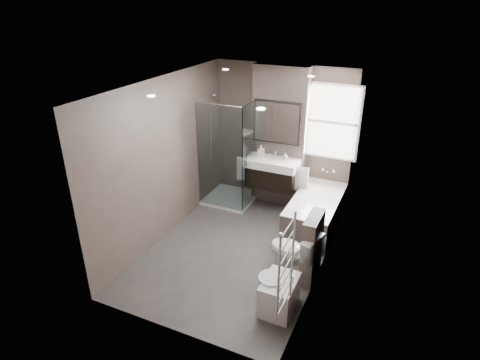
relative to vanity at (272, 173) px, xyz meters
The scene contains 15 objects.
room 1.53m from the vanity, 90.00° to the right, with size 2.70×3.90×2.70m.
vanity_pier 0.66m from the vanity, 90.00° to the left, with size 1.00×0.25×2.60m, color brown.
vanity is the anchor object (origin of this frame).
mirror_cabinet 0.91m from the vanity, 90.00° to the left, with size 0.86×0.08×0.76m.
towel_left 0.56m from the vanity, behind, with size 0.24×0.06×0.44m, color white.
towel_right 0.56m from the vanity, ahead, with size 0.24×0.06×0.44m, color white.
shower_enclosure 0.80m from the vanity, behind, with size 0.90×0.90×2.00m.
bathtub 1.07m from the vanity, 19.37° to the right, with size 0.75×1.60×0.57m.
window 1.37m from the vanity, 26.58° to the left, with size 0.98×0.06×1.33m.
toilet 2.01m from the vanity, 60.66° to the right, with size 0.43×0.75×0.77m, color white.
cistern_box 2.08m from the vanity, 54.16° to the right, with size 0.19×0.55×1.00m.
bidet 2.71m from the vanity, 67.61° to the right, with size 0.48×0.56×0.58m.
towel_radiator 3.30m from the vanity, 67.55° to the right, with size 0.03×0.49×1.10m.
soap_bottle_a 0.44m from the vanity, 169.75° to the left, with size 0.10×0.10×0.21m, color white.
soap_bottle_b 0.39m from the vanity, 25.18° to the left, with size 0.10×0.10×0.12m, color white.
Camera 1 is at (2.21, -4.87, 3.70)m, focal length 30.00 mm.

